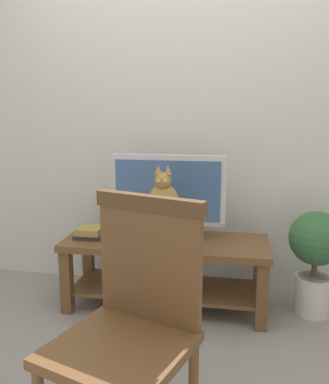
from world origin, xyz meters
TOP-DOWN VIEW (x-y plane):
  - ground_plane at (0.00, 0.00)m, footprint 12.00×12.00m
  - back_wall at (0.00, 0.95)m, footprint 7.00×0.12m
  - tv_stand at (-0.07, 0.51)m, footprint 1.34×0.50m
  - tv at (-0.07, 0.58)m, footprint 0.76×0.20m
  - media_box at (-0.06, 0.41)m, footprint 0.41×0.30m
  - cat at (-0.06, 0.40)m, footprint 0.23×0.30m
  - wooden_chair at (0.01, -0.65)m, footprint 0.60×0.60m
  - book_stack at (-0.58, 0.47)m, footprint 0.22×0.19m
  - potted_plant at (0.89, 0.57)m, footprint 0.34×0.34m

SIDE VIEW (x-z plane):
  - ground_plane at x=0.00m, z-range 0.00..0.00m
  - tv_stand at x=-0.07m, z-range 0.09..0.56m
  - potted_plant at x=0.89m, z-range 0.07..0.76m
  - book_stack at x=-0.58m, z-range 0.47..0.54m
  - media_box at x=-0.06m, z-range 0.47..0.54m
  - wooden_chair at x=0.01m, z-range 0.07..1.06m
  - cat at x=-0.06m, z-range 0.49..0.93m
  - tv at x=-0.07m, z-range 0.48..1.04m
  - back_wall at x=0.00m, z-range 0.00..2.80m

